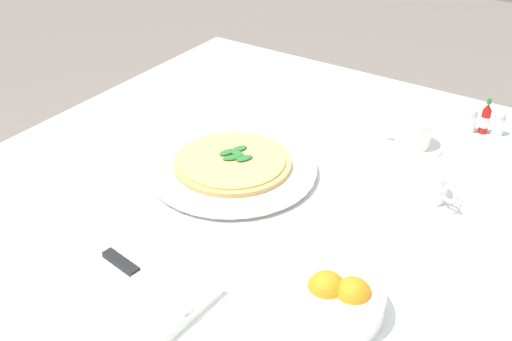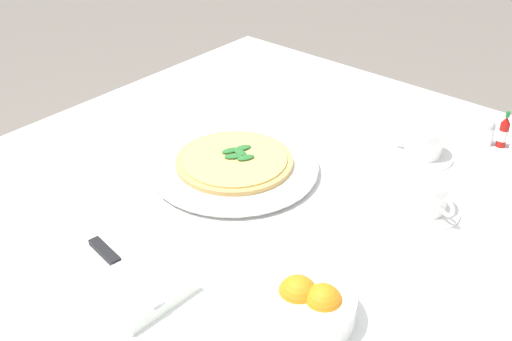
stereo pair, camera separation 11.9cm
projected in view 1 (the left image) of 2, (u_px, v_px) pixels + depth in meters
dining_table at (279, 235)px, 1.25m from camera, size 1.19×1.19×0.73m
pizza_plate at (233, 168)px, 1.22m from camera, size 0.34×0.34×0.02m
pizza at (233, 162)px, 1.21m from camera, size 0.24×0.24×0.02m
coffee_cup_right_edge at (413, 135)px, 1.29m from camera, size 0.13×0.13×0.06m
coffee_cup_center_back at (427, 186)px, 1.13m from camera, size 0.13×0.13×0.06m
napkin_folded at (141, 283)px, 0.94m from camera, size 0.22×0.14×0.02m
dinner_knife at (141, 278)px, 0.93m from camera, size 0.20×0.05×0.01m
citrus_bowl at (335, 298)px, 0.89m from camera, size 0.15×0.15×0.07m
hot_sauce_bottle at (485, 119)px, 1.34m from camera, size 0.02×0.02×0.08m
salt_shaker at (499, 124)px, 1.34m from camera, size 0.03×0.03×0.06m
pepper_shaker at (471, 121)px, 1.35m from camera, size 0.03×0.03×0.06m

